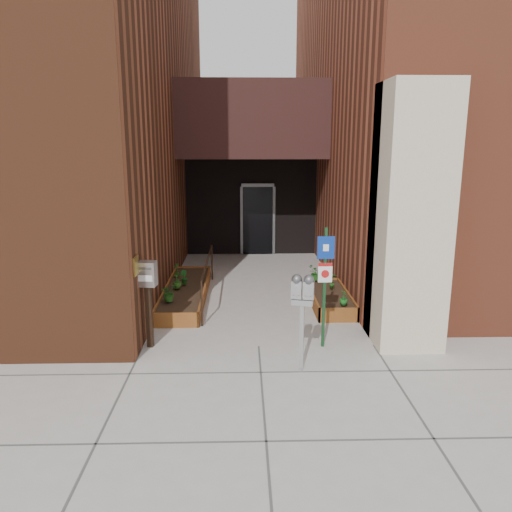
{
  "coord_description": "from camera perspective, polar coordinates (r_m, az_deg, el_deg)",
  "views": [
    {
      "loc": [
        -0.26,
        -8.03,
        3.46
      ],
      "look_at": [
        0.0,
        1.8,
        1.19
      ],
      "focal_mm": 35.0,
      "sensor_mm": 36.0,
      "label": 1
    }
  ],
  "objects": [
    {
      "name": "architecture",
      "position": [
        15.0,
        -1.29,
        18.83
      ],
      "size": [
        20.0,
        14.6,
        10.0
      ],
      "color": "brown",
      "rests_on": "ground"
    },
    {
      "name": "shrub_left_c",
      "position": [
        11.07,
        -9.0,
        -2.81
      ],
      "size": [
        0.26,
        0.26,
        0.34
      ],
      "primitive_type": "imported",
      "rotation": [
        0.0,
        0.0,
        3.58
      ],
      "color": "#2C631C",
      "rests_on": "planter_left"
    },
    {
      "name": "planter_right",
      "position": [
        10.92,
        8.39,
        -4.87
      ],
      "size": [
        0.8,
        2.2,
        0.3
      ],
      "color": "brown",
      "rests_on": "ground"
    },
    {
      "name": "planter_left",
      "position": [
        11.31,
        -8.03,
        -4.23
      ],
      "size": [
        0.9,
        3.6,
        0.3
      ],
      "color": "brown",
      "rests_on": "ground"
    },
    {
      "name": "shrub_right_c",
      "position": [
        11.64,
        6.78,
        -1.95
      ],
      "size": [
        0.44,
        0.44,
        0.35
      ],
      "primitive_type": "imported",
      "rotation": [
        0.0,
        0.0,
        4.04
      ],
      "color": "#205D1A",
      "rests_on": "planter_right"
    },
    {
      "name": "shrub_left_d",
      "position": [
        12.03,
        -9.07,
        -1.56
      ],
      "size": [
        0.23,
        0.23,
        0.33
      ],
      "primitive_type": "imported",
      "rotation": [
        0.0,
        0.0,
        5.13
      ],
      "color": "#2E631C",
      "rests_on": "planter_left"
    },
    {
      "name": "ground",
      "position": [
        8.75,
        0.3,
        -10.28
      ],
      "size": [
        80.0,
        80.0,
        0.0
      ],
      "primitive_type": "plane",
      "color": "#9E9991",
      "rests_on": "ground"
    },
    {
      "name": "shrub_right_a",
      "position": [
        10.0,
        10.01,
        -4.73
      ],
      "size": [
        0.17,
        0.17,
        0.29
      ],
      "primitive_type": "imported",
      "rotation": [
        0.0,
        0.0,
        1.59
      ],
      "color": "#1B611E",
      "rests_on": "planter_right"
    },
    {
      "name": "shrub_left_b",
      "position": [
        11.36,
        -8.25,
        -2.42
      ],
      "size": [
        0.25,
        0.25,
        0.32
      ],
      "primitive_type": "imported",
      "rotation": [
        0.0,
        0.0,
        2.39
      ],
      "color": "#174E16",
      "rests_on": "planter_left"
    },
    {
      "name": "handrail",
      "position": [
        11.05,
        -5.58,
        -1.27
      ],
      "size": [
        0.04,
        3.34,
        0.9
      ],
      "color": "black",
      "rests_on": "ground"
    },
    {
      "name": "parking_meter",
      "position": [
        7.51,
        5.33,
        -4.67
      ],
      "size": [
        0.35,
        0.2,
        1.53
      ],
      "color": "#A1A2A4",
      "rests_on": "ground"
    },
    {
      "name": "shrub_right_b",
      "position": [
        11.06,
        8.7,
        -2.79
      ],
      "size": [
        0.23,
        0.23,
        0.35
      ],
      "primitive_type": "imported",
      "rotation": [
        0.0,
        0.0,
        2.83
      ],
      "color": "#215A19",
      "rests_on": "planter_right"
    },
    {
      "name": "sign_post",
      "position": [
        8.39,
        7.88,
        -2.17
      ],
      "size": [
        0.28,
        0.07,
        2.08
      ],
      "color": "#153A1C",
      "rests_on": "ground"
    },
    {
      "name": "payment_dropbox",
      "position": [
        8.57,
        -12.28,
        -3.36
      ],
      "size": [
        0.32,
        0.26,
        1.51
      ],
      "color": "black",
      "rests_on": "ground"
    },
    {
      "name": "shrub_left_a",
      "position": [
        10.23,
        -9.95,
        -4.12
      ],
      "size": [
        0.46,
        0.46,
        0.36
      ],
      "primitive_type": "imported",
      "rotation": [
        0.0,
        0.0,
        0.85
      ],
      "color": "#24601B",
      "rests_on": "planter_left"
    }
  ]
}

